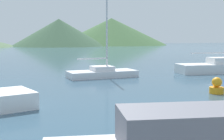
{
  "coord_description": "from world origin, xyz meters",
  "views": [
    {
      "loc": [
        -7.34,
        -1.19,
        2.97
      ],
      "look_at": [
        -0.85,
        14.0,
        1.2
      ],
      "focal_mm": 50.0,
      "sensor_mm": 36.0,
      "label": 1
    }
  ],
  "objects": [
    {
      "name": "hill_east",
      "position": [
        16.21,
        96.78,
        4.28
      ],
      "size": [
        29.69,
        29.69,
        8.57
      ],
      "color": "#38563D",
      "rests_on": "ground_plane"
    },
    {
      "name": "hill_far_east",
      "position": [
        37.6,
        104.52,
        4.85
      ],
      "size": [
        40.21,
        40.21,
        9.7
      ],
      "color": "#3D6038",
      "rests_on": "ground_plane"
    },
    {
      "name": "sailboat_middle",
      "position": [
        0.92,
        19.99,
        0.35
      ],
      "size": [
        5.04,
        1.99,
        6.69
      ],
      "rotation": [
        0.0,
        0.0,
        0.0
      ],
      "color": "silver",
      "rests_on": "ground_plane"
    },
    {
      "name": "buoy_marker",
      "position": [
        4.06,
        11.51,
        0.35
      ],
      "size": [
        0.75,
        0.75,
        0.86
      ],
      "color": "orange",
      "rests_on": "ground_plane"
    },
    {
      "name": "sailboat_inner",
      "position": [
        11.23,
        18.86,
        0.49
      ],
      "size": [
        7.94,
        3.65,
        9.29
      ],
      "rotation": [
        0.0,
        0.0,
        -0.2
      ],
      "color": "white",
      "rests_on": "ground_plane"
    }
  ]
}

